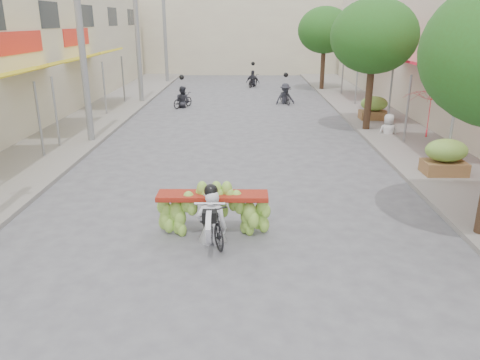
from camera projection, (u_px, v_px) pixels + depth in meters
name	position (u px, v px, depth m)	size (l,w,h in m)	color
sidewalk_left	(77.00, 124.00, 20.48)	(4.00, 60.00, 0.12)	gray
sidewalk_right	(397.00, 125.00, 20.33)	(4.00, 60.00, 0.12)	gray
far_building	(241.00, 31.00, 41.05)	(20.00, 6.00, 7.00)	#C1B799
utility_pole_mid	(80.00, 31.00, 16.34)	(0.60, 0.24, 8.00)	slate
utility_pole_far	(137.00, 27.00, 24.85)	(0.60, 0.24, 8.00)	slate
utility_pole_back	(165.00, 26.00, 33.37)	(0.60, 0.24, 8.00)	slate
street_tree_mid	(374.00, 36.00, 18.19)	(3.40, 3.40, 5.25)	#3A2719
street_tree_far	(325.00, 30.00, 29.55)	(3.40, 3.40, 5.25)	#3A2719
produce_crate_mid	(446.00, 154.00, 13.50)	(1.20, 0.88, 1.16)	brown
produce_crate_far	(374.00, 106.00, 21.07)	(1.20, 0.88, 1.16)	brown
banana_motorbike	(212.00, 207.00, 9.68)	(2.33, 1.80, 2.17)	black
market_umbrella	(432.00, 89.00, 14.46)	(2.23, 2.23, 1.55)	red
pedestrian	(390.00, 114.00, 18.30)	(0.79, 0.49, 1.58)	silver
bg_motorbike_a	(182.00, 93.00, 24.51)	(1.16, 1.48, 1.95)	black
bg_motorbike_b	(285.00, 88.00, 25.54)	(1.17, 1.63, 1.95)	black
bg_motorbike_c	(253.00, 75.00, 32.14)	(1.10, 1.60, 1.95)	black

